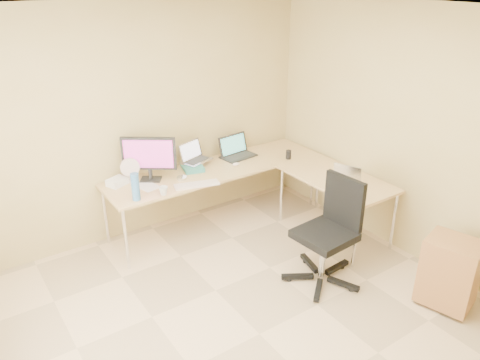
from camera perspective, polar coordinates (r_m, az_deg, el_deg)
floor at (r=4.21m, az=2.41°, el=-18.33°), size 4.50×4.50×0.00m
ceiling at (r=3.10m, az=3.29°, el=19.65°), size 4.50×4.50×0.00m
wall_back at (r=5.30m, az=-12.11°, el=6.81°), size 4.50×0.00×4.50m
wall_right at (r=4.93m, az=22.74°, el=4.08°), size 0.00×4.50×4.50m
desk_main at (r=5.61m, az=-2.85°, el=-1.94°), size 2.65×0.70×0.73m
desk_return at (r=5.47m, az=11.51°, el=-3.18°), size 0.70×1.30×0.73m
monitor at (r=5.13m, az=-11.06°, el=2.55°), size 0.59×0.50×0.50m
book_stack at (r=5.44m, az=-5.84°, el=1.60°), size 0.29×0.35×0.05m
laptop_center at (r=5.49m, az=-5.41°, el=3.40°), size 0.42×0.37×0.23m
laptop_black at (r=5.73m, az=-0.21°, el=4.09°), size 0.46×0.36×0.27m
keyboard at (r=5.03m, az=-5.31°, el=-0.56°), size 0.50×0.26×0.02m
mouse at (r=5.52m, az=-0.49°, el=1.96°), size 0.10×0.06×0.03m
mug at (r=4.85m, az=-9.36°, el=-1.31°), size 0.10×0.10×0.09m
cd_stack at (r=5.20m, az=-7.15°, el=0.26°), size 0.12×0.12×0.03m
water_bottle at (r=4.76m, az=-12.68°, el=-0.82°), size 0.08×0.08×0.29m
papers at (r=5.09m, az=-11.29°, el=-0.73°), size 0.24×0.30×0.01m
white_box at (r=5.18m, az=-14.78°, el=-0.20°), size 0.25×0.22×0.08m
desk_fan at (r=5.19m, az=-13.41°, el=1.11°), size 0.26×0.26×0.26m
black_cup at (r=5.73m, az=5.96°, el=3.11°), size 0.08×0.08×0.11m
laptop_return at (r=5.07m, az=13.46°, el=0.44°), size 0.45×0.41×0.25m
office_chair at (r=4.59m, az=10.29°, el=-6.86°), size 0.69×0.69×1.08m
cabinet at (r=4.69m, az=24.29°, el=-10.22°), size 0.48×0.54×0.64m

